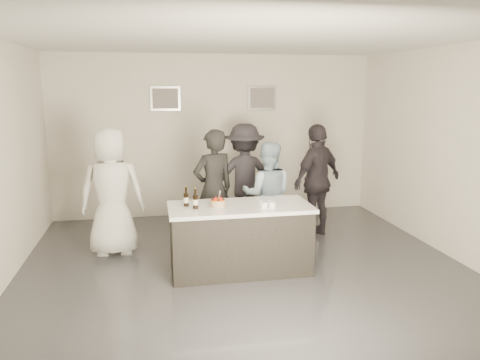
{
  "coord_description": "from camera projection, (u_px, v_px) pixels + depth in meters",
  "views": [
    {
      "loc": [
        -1.2,
        -5.71,
        2.43
      ],
      "look_at": [
        0.0,
        0.5,
        1.15
      ],
      "focal_mm": 35.0,
      "sensor_mm": 36.0,
      "label": 1
    }
  ],
  "objects": [
    {
      "name": "wall_front",
      "position": [
        343.0,
        232.0,
        3.01
      ],
      "size": [
        6.0,
        0.04,
        3.0
      ],
      "primitive_type": "cube",
      "color": "silver",
      "rests_on": "ground"
    },
    {
      "name": "beer_bottle_a",
      "position": [
        186.0,
        196.0,
        6.01
      ],
      "size": [
        0.07,
        0.07,
        0.26
      ],
      "primitive_type": "cylinder",
      "color": "black",
      "rests_on": "bar_counter"
    },
    {
      "name": "wall_right",
      "position": [
        460.0,
        154.0,
        6.46
      ],
      "size": [
        0.04,
        6.0,
        3.0
      ],
      "primitive_type": "cube",
      "color": "silver",
      "rests_on": "ground"
    },
    {
      "name": "person_main_black",
      "position": [
        213.0,
        189.0,
        7.0
      ],
      "size": [
        0.77,
        0.64,
        1.81
      ],
      "primitive_type": "imported",
      "rotation": [
        0.0,
        0.0,
        3.51
      ],
      "color": "black",
      "rests_on": "ground"
    },
    {
      "name": "ceiling",
      "position": [
        248.0,
        37.0,
        5.6
      ],
      "size": [
        6.0,
        6.0,
        0.0
      ],
      "primitive_type": "plane",
      "rotation": [
        3.14,
        0.0,
        0.0
      ],
      "color": "white"
    },
    {
      "name": "cake",
      "position": [
        218.0,
        204.0,
        6.01
      ],
      "size": [
        0.19,
        0.19,
        0.08
      ],
      "primitive_type": "cylinder",
      "color": "orange",
      "rests_on": "bar_counter"
    },
    {
      "name": "person_guest_left",
      "position": [
        112.0,
        192.0,
        6.72
      ],
      "size": [
        0.92,
        0.61,
        1.86
      ],
      "primitive_type": "imported",
      "rotation": [
        0.0,
        0.0,
        3.12
      ],
      "color": "white",
      "rests_on": "ground"
    },
    {
      "name": "beer_bottle_b",
      "position": [
        195.0,
        199.0,
        5.89
      ],
      "size": [
        0.07,
        0.07,
        0.26
      ],
      "primitive_type": "cylinder",
      "color": "black",
      "rests_on": "bar_counter"
    },
    {
      "name": "candles",
      "position": [
        220.0,
        212.0,
        5.75
      ],
      "size": [
        0.24,
        0.08,
        0.01
      ],
      "primitive_type": "cube",
      "color": "pink",
      "rests_on": "bar_counter"
    },
    {
      "name": "wall_back",
      "position": [
        215.0,
        136.0,
        8.79
      ],
      "size": [
        6.0,
        0.04,
        3.0
      ],
      "primitive_type": "cube",
      "color": "silver",
      "rests_on": "ground"
    },
    {
      "name": "bar_counter",
      "position": [
        240.0,
        238.0,
        6.18
      ],
      "size": [
        1.86,
        0.86,
        0.9
      ],
      "primitive_type": "cube",
      "color": "white",
      "rests_on": "ground"
    },
    {
      "name": "picture_right",
      "position": [
        262.0,
        98.0,
        8.79
      ],
      "size": [
        0.54,
        0.04,
        0.44
      ],
      "primitive_type": "cube",
      "color": "#B2B2B7",
      "rests_on": "wall_back"
    },
    {
      "name": "person_guest_right",
      "position": [
        317.0,
        181.0,
        7.58
      ],
      "size": [
        1.15,
        0.96,
        1.84
      ],
      "primitive_type": "imported",
      "rotation": [
        0.0,
        0.0,
        3.71
      ],
      "color": "#2A252C",
      "rests_on": "ground"
    },
    {
      "name": "floor",
      "position": [
        247.0,
        272.0,
        6.2
      ],
      "size": [
        6.0,
        6.0,
        0.0
      ],
      "primitive_type": "plane",
      "color": "#3D3D42",
      "rests_on": "ground"
    },
    {
      "name": "tumbler_cluster",
      "position": [
        267.0,
        204.0,
        6.0
      ],
      "size": [
        0.19,
        0.19,
        0.08
      ],
      "primitive_type": "cube",
      "color": "gold",
      "rests_on": "bar_counter"
    },
    {
      "name": "picture_left",
      "position": [
        165.0,
        99.0,
        8.45
      ],
      "size": [
        0.54,
        0.04,
        0.44
      ],
      "primitive_type": "cube",
      "color": "#B2B2B7",
      "rests_on": "wall_back"
    },
    {
      "name": "person_guest_back",
      "position": [
        244.0,
        177.0,
        7.97
      ],
      "size": [
        1.23,
        0.78,
        1.81
      ],
      "primitive_type": "imported",
      "rotation": [
        0.0,
        0.0,
        3.04
      ],
      "color": "#26242B",
      "rests_on": "ground"
    },
    {
      "name": "person_main_blue",
      "position": [
        267.0,
        195.0,
        7.09
      ],
      "size": [
        0.92,
        0.8,
        1.61
      ],
      "primitive_type": "imported",
      "rotation": [
        0.0,
        0.0,
        2.87
      ],
      "color": "#A2BDD4",
      "rests_on": "ground"
    }
  ]
}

